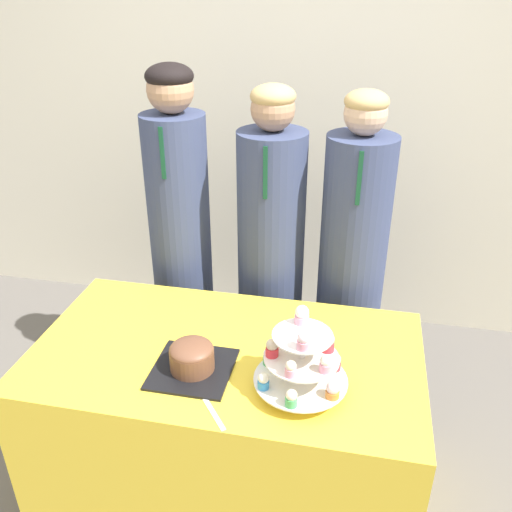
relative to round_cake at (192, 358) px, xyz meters
name	(u,v)px	position (x,y,z in m)	size (l,w,h in m)	color
wall_back	(290,99)	(0.08, 1.62, 0.56)	(9.00, 0.06, 2.70)	beige
table	(228,424)	(0.08, 0.13, -0.42)	(1.43, 0.79, 0.73)	yellow
round_cake	(192,358)	(0.00, 0.00, 0.00)	(0.28, 0.28, 0.12)	black
cake_knife	(204,398)	(0.08, -0.13, -0.05)	(0.16, 0.20, 0.01)	silver
cupcake_stand	(302,359)	(0.38, -0.02, 0.07)	(0.31, 0.31, 0.29)	silver
student_0	(181,248)	(-0.30, 0.77, 0.01)	(0.29, 0.29, 1.65)	#384266
student_1	(271,266)	(0.14, 0.77, -0.04)	(0.31, 0.31, 1.58)	#384266
student_2	(351,275)	(0.51, 0.77, -0.04)	(0.30, 0.30, 1.57)	#384266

